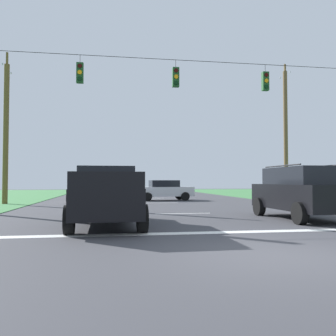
# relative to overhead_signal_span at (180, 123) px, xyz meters

# --- Properties ---
(ground_plane) EXTENTS (120.00, 120.00, 0.00)m
(ground_plane) POSITION_rel_overhead_signal_span_xyz_m (-0.09, -10.38, -4.29)
(ground_plane) COLOR #3D3D42
(stop_bar_stripe) EXTENTS (15.28, 0.45, 0.01)m
(stop_bar_stripe) POSITION_rel_overhead_signal_span_xyz_m (-0.09, -7.18, -4.29)
(stop_bar_stripe) COLOR white
(stop_bar_stripe) RESTS_ON ground
(lane_dash_0) EXTENTS (2.50, 0.15, 0.01)m
(lane_dash_0) POSITION_rel_overhead_signal_span_xyz_m (-0.09, -1.18, -4.29)
(lane_dash_0) COLOR white
(lane_dash_0) RESTS_ON ground
(lane_dash_1) EXTENTS (2.50, 0.15, 0.01)m
(lane_dash_1) POSITION_rel_overhead_signal_span_xyz_m (-0.09, 6.81, -4.29)
(lane_dash_1) COLOR white
(lane_dash_1) RESTS_ON ground
(lane_dash_2) EXTENTS (2.50, 0.15, 0.01)m
(lane_dash_2) POSITION_rel_overhead_signal_span_xyz_m (-0.09, 13.58, -4.29)
(lane_dash_2) COLOR white
(lane_dash_2) RESTS_ON ground
(lane_dash_3) EXTENTS (2.50, 0.15, 0.01)m
(lane_dash_3) POSITION_rel_overhead_signal_span_xyz_m (-0.09, 17.69, -4.29)
(lane_dash_3) COLOR white
(lane_dash_3) RESTS_ON ground
(lane_dash_4) EXTENTS (2.50, 0.15, 0.01)m
(lane_dash_4) POSITION_rel_overhead_signal_span_xyz_m (-0.09, 28.66, -4.29)
(lane_dash_4) COLOR white
(lane_dash_4) RESTS_ON ground
(overhead_signal_span) EXTENTS (17.92, 0.31, 7.81)m
(overhead_signal_span) POSITION_rel_overhead_signal_span_xyz_m (0.00, 0.00, 0.00)
(overhead_signal_span) COLOR brown
(overhead_signal_span) RESTS_ON ground
(pickup_truck) EXTENTS (2.37, 5.44, 1.95)m
(pickup_truck) POSITION_rel_overhead_signal_span_xyz_m (-3.43, -4.99, -3.33)
(pickup_truck) COLOR black
(pickup_truck) RESTS_ON ground
(suv_black) EXTENTS (2.27, 4.83, 2.05)m
(suv_black) POSITION_rel_overhead_signal_span_xyz_m (3.93, -4.22, -3.23)
(suv_black) COLOR black
(suv_black) RESTS_ON ground
(distant_car_crossing_white) EXTENTS (2.06, 4.32, 1.52)m
(distant_car_crossing_white) POSITION_rel_overhead_signal_span_xyz_m (-5.14, 8.77, -3.50)
(distant_car_crossing_white) COLOR silver
(distant_car_crossing_white) RESTS_ON ground
(distant_car_oncoming) EXTENTS (4.41, 2.26, 1.52)m
(distant_car_oncoming) POSITION_rel_overhead_signal_span_xyz_m (0.69, 10.04, -3.50)
(distant_car_oncoming) COLOR silver
(distant_car_oncoming) RESTS_ON ground
(utility_pole_mid_right) EXTENTS (0.31, 1.58, 10.20)m
(utility_pole_mid_right) POSITION_rel_overhead_signal_span_xyz_m (9.50, 7.87, 0.67)
(utility_pole_mid_right) COLOR brown
(utility_pole_mid_right) RESTS_ON ground
(utility_pole_near_left) EXTENTS (0.33, 1.96, 9.67)m
(utility_pole_near_left) POSITION_rel_overhead_signal_span_xyz_m (-9.89, 6.94, 0.30)
(utility_pole_near_left) COLOR brown
(utility_pole_near_left) RESTS_ON ground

